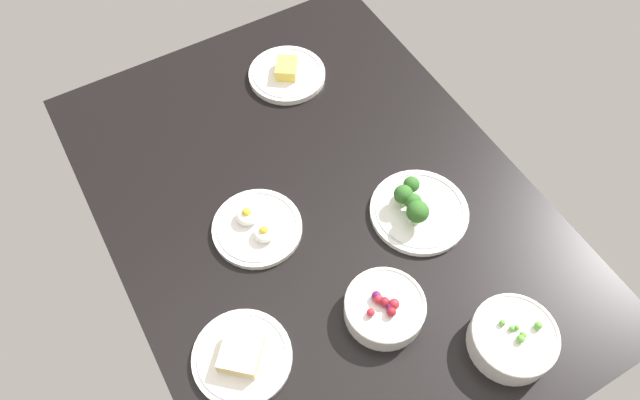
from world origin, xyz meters
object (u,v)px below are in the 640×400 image
bowl_berries (384,308)px  bowl_peas (513,339)px  plate_broccoli (417,209)px  plate_sandwich (242,356)px  plate_eggs (257,227)px  plate_cheese (287,74)px

bowl_berries → bowl_peas: size_ratio=0.97×
plate_broccoli → plate_sandwich: size_ratio=1.13×
plate_eggs → bowl_peas: bowl_peas is taller
bowl_berries → plate_cheese: size_ratio=0.82×
plate_sandwich → bowl_berries: bearing=78.5°
plate_cheese → bowl_peas: bearing=2.4°
plate_cheese → plate_sandwich: bearing=-34.9°
bowl_berries → plate_cheese: bearing=168.1°
plate_broccoli → plate_sandwich: (10.15, -47.42, -0.75)cm
plate_eggs → bowl_peas: bearing=33.0°
plate_eggs → bowl_peas: (47.19, 30.63, 1.90)cm
plate_broccoli → plate_eggs: bearing=-113.2°
plate_broccoli → bowl_peas: (33.38, -1.57, 1.08)cm
plate_sandwich → bowl_peas: size_ratio=1.16×
bowl_peas → plate_sandwich: bearing=-116.9°
bowl_berries → plate_broccoli: 24.82cm
plate_eggs → plate_cheese: bearing=143.5°
plate_sandwich → bowl_peas: bowl_peas is taller
plate_sandwich → bowl_peas: bearing=63.1°
plate_cheese → bowl_berries: bearing=-11.9°
bowl_berries → plate_broccoli: plate_broccoli is taller
plate_eggs → plate_broccoli: bearing=66.8°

